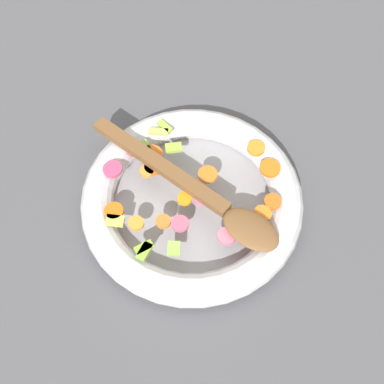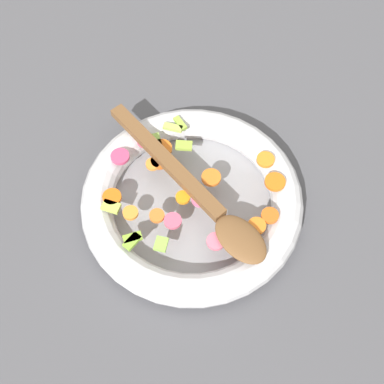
# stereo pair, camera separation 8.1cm
# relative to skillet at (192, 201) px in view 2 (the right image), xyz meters

# --- Properties ---
(ground_plane) EXTENTS (4.00, 4.00, 0.00)m
(ground_plane) POSITION_rel_skillet_xyz_m (0.00, 0.00, -0.02)
(ground_plane) COLOR #4C4C51
(skillet) EXTENTS (0.35, 0.35, 0.05)m
(skillet) POSITION_rel_skillet_xyz_m (0.00, 0.00, 0.00)
(skillet) COLOR gray
(skillet) RESTS_ON ground_plane
(chopped_vegetables) EXTENTS (0.27, 0.28, 0.01)m
(chopped_vegetables) POSITION_rel_skillet_xyz_m (0.01, 0.00, 0.03)
(chopped_vegetables) COLOR orange
(chopped_vegetables) RESTS_ON skillet
(wooden_spoon) EXTENTS (0.35, 0.06, 0.01)m
(wooden_spoon) POSITION_rel_skillet_xyz_m (-0.02, -0.00, 0.04)
(wooden_spoon) COLOR brown
(wooden_spoon) RESTS_ON chopped_vegetables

